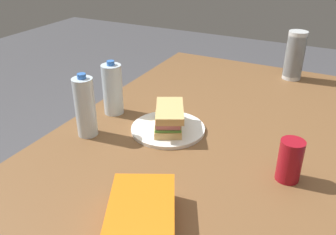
# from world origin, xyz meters

# --- Properties ---
(dining_table) EXTENTS (1.70, 0.94, 0.73)m
(dining_table) POSITION_xyz_m (0.00, 0.00, 0.65)
(dining_table) COLOR brown
(dining_table) RESTS_ON ground_plane
(paper_plate) EXTENTS (0.25, 0.25, 0.01)m
(paper_plate) POSITION_xyz_m (-0.02, -0.12, 0.74)
(paper_plate) COLOR white
(paper_plate) RESTS_ON dining_table
(sandwich) EXTENTS (0.20, 0.17, 0.08)m
(sandwich) POSITION_xyz_m (-0.02, -0.11, 0.79)
(sandwich) COLOR #DBB26B
(sandwich) RESTS_ON paper_plate
(soda_can_red) EXTENTS (0.07, 0.07, 0.12)m
(soda_can_red) POSITION_xyz_m (0.07, 0.30, 0.79)
(soda_can_red) COLOR maroon
(soda_can_red) RESTS_ON dining_table
(chip_bag) EXTENTS (0.27, 0.24, 0.07)m
(chip_bag) POSITION_xyz_m (0.42, 0.04, 0.77)
(chip_bag) COLOR orange
(chip_bag) RESTS_ON dining_table
(water_bottle_tall) EXTENTS (0.07, 0.07, 0.20)m
(water_bottle_tall) POSITION_xyz_m (-0.05, -0.36, 0.83)
(water_bottle_tall) COLOR silver
(water_bottle_tall) RESTS_ON dining_table
(plastic_cup_stack) EXTENTS (0.08, 0.08, 0.22)m
(plastic_cup_stack) POSITION_xyz_m (-0.72, 0.17, 0.84)
(plastic_cup_stack) COLOR silver
(plastic_cup_stack) RESTS_ON dining_table
(water_bottle_spare) EXTENTS (0.07, 0.07, 0.22)m
(water_bottle_spare) POSITION_xyz_m (0.13, -0.35, 0.84)
(water_bottle_spare) COLOR silver
(water_bottle_spare) RESTS_ON dining_table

